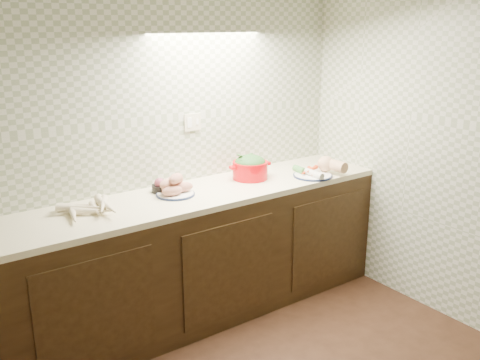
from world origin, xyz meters
TOP-DOWN VIEW (x-y plane):
  - room at (0.00, 0.00)m, footprint 3.60×3.60m
  - parsnip_pile at (-0.30, 1.60)m, footprint 0.39×0.34m
  - sweet_potato_plate at (0.25, 1.55)m, footprint 0.26×0.26m
  - onion_bowl at (0.22, 1.66)m, footprint 0.13×0.13m
  - dutch_oven at (0.89, 1.56)m, footprint 0.32×0.29m
  - veg_plate at (1.37, 1.34)m, footprint 0.36×0.30m

SIDE VIEW (x-z plane):
  - parsnip_pile at x=-0.30m, z-range 0.90..0.97m
  - onion_bowl at x=0.22m, z-range 0.89..0.99m
  - veg_plate at x=1.37m, z-range 0.88..1.02m
  - sweet_potato_plate at x=0.25m, z-range 0.88..1.03m
  - dutch_oven at x=0.89m, z-range 0.90..1.08m
  - room at x=0.00m, z-range 0.33..2.93m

